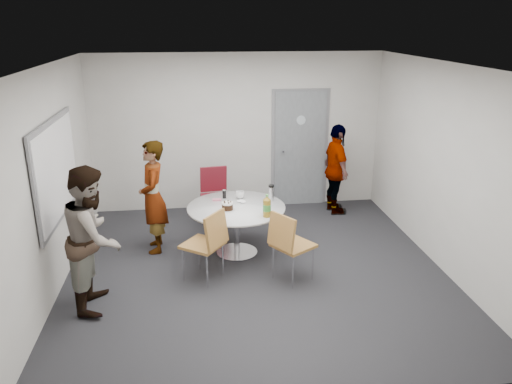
{
  "coord_description": "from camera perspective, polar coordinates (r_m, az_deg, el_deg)",
  "views": [
    {
      "loc": [
        -0.76,
        -5.97,
        3.21
      ],
      "look_at": [
        0.03,
        0.25,
        1.03
      ],
      "focal_mm": 35.0,
      "sensor_mm": 36.0,
      "label": 1
    }
  ],
  "objects": [
    {
      "name": "whiteboard",
      "position": [
        6.64,
        -21.83,
        2.38
      ],
      "size": [
        0.04,
        1.9,
        1.25
      ],
      "color": "slate",
      "rests_on": "wall_left"
    },
    {
      "name": "person_main",
      "position": [
        7.24,
        -11.68,
        -0.57
      ],
      "size": [
        0.44,
        0.62,
        1.63
      ],
      "primitive_type": "imported",
      "rotation": [
        0.0,
        0.0,
        -1.49
      ],
      "color": "#A5C6EA",
      "rests_on": "floor"
    },
    {
      "name": "floor",
      "position": [
        6.82,
        0.01,
        -8.91
      ],
      "size": [
        5.0,
        5.0,
        0.0
      ],
      "primitive_type": "plane",
      "color": "#232327",
      "rests_on": "ground"
    },
    {
      "name": "wall_back",
      "position": [
        8.7,
        -2.1,
        6.82
      ],
      "size": [
        5.0,
        0.0,
        5.0
      ],
      "primitive_type": "plane",
      "rotation": [
        1.57,
        0.0,
        0.0
      ],
      "color": "#B7B4AE",
      "rests_on": "floor"
    },
    {
      "name": "door",
      "position": [
        8.93,
        5.01,
        4.93
      ],
      "size": [
        1.02,
        0.17,
        2.12
      ],
      "color": "slate",
      "rests_on": "wall_back"
    },
    {
      "name": "chair_near_right",
      "position": [
        6.31,
        3.69,
        -5.54
      ],
      "size": [
        0.65,
        0.63,
        0.94
      ],
      "rotation": [
        0.0,
        0.0,
        -0.98
      ],
      "color": "brown",
      "rests_on": "floor"
    },
    {
      "name": "wall_front",
      "position": [
        4.01,
        4.61,
        -8.53
      ],
      "size": [
        5.0,
        0.0,
        5.0
      ],
      "primitive_type": "plane",
      "rotation": [
        -1.57,
        0.0,
        0.0
      ],
      "color": "#B7B4AE",
      "rests_on": "floor"
    },
    {
      "name": "person_left",
      "position": [
        6.01,
        -18.11,
        -4.97
      ],
      "size": [
        0.65,
        0.83,
        1.7
      ],
      "primitive_type": "imported",
      "rotation": [
        0.0,
        0.0,
        1.56
      ],
      "color": "white",
      "rests_on": "floor"
    },
    {
      "name": "chair_near_left",
      "position": [
        6.34,
        -5.43,
        -5.39
      ],
      "size": [
        0.66,
        0.65,
        0.95
      ],
      "rotation": [
        0.0,
        0.0,
        0.94
      ],
      "color": "brown",
      "rests_on": "floor"
    },
    {
      "name": "person_right",
      "position": [
        8.62,
        9.15,
        2.54
      ],
      "size": [
        0.45,
        0.94,
        1.56
      ],
      "primitive_type": "imported",
      "rotation": [
        0.0,
        0.0,
        1.64
      ],
      "color": "black",
      "rests_on": "floor"
    },
    {
      "name": "wall_left",
      "position": [
        6.49,
        -22.46,
        1.01
      ],
      "size": [
        0.0,
        5.0,
        5.0
      ],
      "primitive_type": "plane",
      "rotation": [
        1.57,
        0.0,
        1.57
      ],
      "color": "#B7B4AE",
      "rests_on": "floor"
    },
    {
      "name": "ceiling",
      "position": [
        6.04,
        0.01,
        14.32
      ],
      "size": [
        5.0,
        5.0,
        0.0
      ],
      "primitive_type": "plane",
      "rotation": [
        3.14,
        0.0,
        0.0
      ],
      "color": "silver",
      "rests_on": "wall_back"
    },
    {
      "name": "wall_right",
      "position": [
        7.05,
        20.62,
        2.63
      ],
      "size": [
        0.0,
        5.0,
        5.0
      ],
      "primitive_type": "plane",
      "rotation": [
        1.57,
        0.0,
        -1.57
      ],
      "color": "#B7B4AE",
      "rests_on": "floor"
    },
    {
      "name": "table",
      "position": [
        7.03,
        -2.05,
        -2.41
      ],
      "size": [
        1.38,
        1.38,
        1.03
      ],
      "color": "silver",
      "rests_on": "floor"
    },
    {
      "name": "chair_far",
      "position": [
        8.11,
        -4.71,
        0.21
      ],
      "size": [
        0.51,
        0.54,
        0.96
      ],
      "rotation": [
        0.0,
        0.0,
        3.26
      ],
      "color": "maroon",
      "rests_on": "floor"
    }
  ]
}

